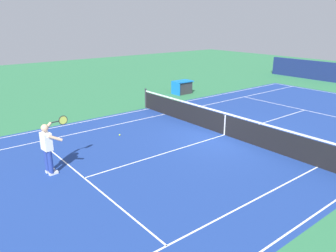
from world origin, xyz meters
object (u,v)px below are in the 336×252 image
tennis_player_near (48,146)px  tennis_ball (120,135)px  equipment_cart_tarped (182,87)px  tennis_net (225,124)px

tennis_player_near → tennis_ball: bearing=-154.0°
equipment_cart_tarped → tennis_net: bearing=61.5°
tennis_net → equipment_cart_tarped: (-3.95, -7.28, -0.05)m
tennis_player_near → tennis_ball: (-3.55, -1.73, -0.90)m
tennis_ball → equipment_cart_tarped: 8.78m
tennis_net → equipment_cart_tarped: tennis_net is taller
tennis_net → tennis_ball: size_ratio=177.27×
tennis_net → equipment_cart_tarped: bearing=-118.5°
equipment_cart_tarped → tennis_player_near: bearing=29.8°
equipment_cart_tarped → tennis_ball: bearing=31.5°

